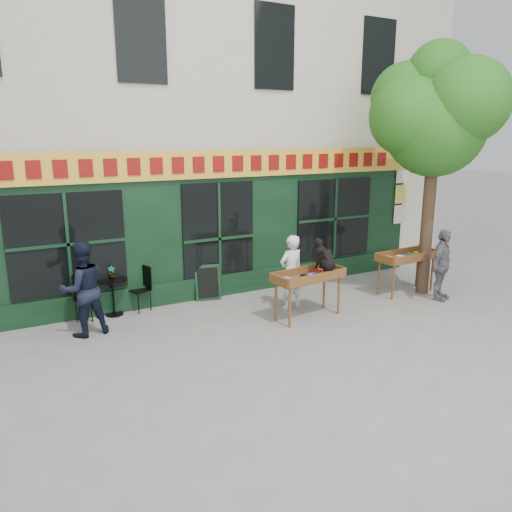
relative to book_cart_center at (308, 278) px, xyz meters
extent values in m
plane|color=slate|center=(-1.00, -0.21, -0.82)|extent=(80.00, 80.00, 0.00)
cube|color=beige|center=(-1.00, 5.79, 4.18)|extent=(14.00, 7.00, 10.00)
cube|color=black|center=(-1.00, 2.21, 0.78)|extent=(11.00, 0.16, 3.20)
cube|color=yellow|center=(-1.00, 2.09, 2.18)|extent=(11.00, 0.06, 0.60)
cube|color=maroon|center=(-1.00, 2.05, 2.18)|extent=(9.60, 0.03, 0.34)
cube|color=black|center=(-1.00, 2.11, -0.57)|extent=(11.00, 0.10, 0.50)
cube|color=black|center=(-1.00, 2.11, 0.53)|extent=(1.70, 0.05, 2.50)
cube|color=black|center=(-4.20, 2.11, 0.73)|extent=(2.20, 0.05, 2.00)
cube|color=black|center=(2.20, 2.11, 0.73)|extent=(2.20, 0.05, 2.00)
cube|color=silver|center=(4.40, 2.09, 0.68)|extent=(0.42, 0.02, 0.50)
cube|color=#E5D14C|center=(4.40, 2.09, 1.23)|extent=(0.42, 0.02, 0.50)
cube|color=silver|center=(4.40, 2.09, 1.78)|extent=(0.42, 0.02, 0.50)
cylinder|color=#382619|center=(3.30, 0.09, 0.98)|extent=(0.28, 0.28, 3.60)
sphere|color=#265513|center=(3.30, 0.09, 2.98)|extent=(2.20, 2.20, 2.20)
sphere|color=#265513|center=(4.00, 0.39, 3.28)|extent=(1.80, 1.80, 1.80)
sphere|color=#265513|center=(2.70, 0.29, 3.18)|extent=(1.70, 1.70, 1.70)
sphere|color=#265513|center=(3.50, -0.51, 3.48)|extent=(1.80, 1.80, 1.80)
sphere|color=#265513|center=(3.00, 0.69, 3.58)|extent=(1.60, 1.60, 1.60)
sphere|color=#265513|center=(3.40, 0.19, 4.08)|extent=(1.40, 1.40, 1.40)
cylinder|color=brown|center=(-0.62, -0.30, -0.42)|extent=(0.05, 0.05, 0.80)
cylinder|color=brown|center=(0.67, -0.13, -0.42)|extent=(0.05, 0.05, 0.80)
cylinder|color=brown|center=(-0.67, 0.13, -0.42)|extent=(0.05, 0.05, 0.80)
cylinder|color=brown|center=(0.62, 0.30, -0.42)|extent=(0.05, 0.05, 0.80)
cube|color=brown|center=(0.00, 0.00, 0.00)|extent=(1.56, 0.77, 0.05)
cube|color=brown|center=(0.04, -0.29, 0.08)|extent=(1.49, 0.23, 0.18)
cube|color=brown|center=(-0.04, 0.29, 0.08)|extent=(1.49, 0.23, 0.18)
cube|color=brown|center=(0.00, 0.00, 0.06)|extent=(1.34, 0.56, 0.06)
imported|color=silver|center=(0.00, 0.65, -0.03)|extent=(0.62, 0.45, 1.59)
cylinder|color=brown|center=(2.31, 0.03, -0.42)|extent=(0.05, 0.05, 0.80)
cylinder|color=brown|center=(3.61, 0.11, -0.42)|extent=(0.05, 0.05, 0.80)
cylinder|color=brown|center=(2.28, 0.47, -0.42)|extent=(0.05, 0.05, 0.80)
cylinder|color=brown|center=(3.58, 0.55, -0.42)|extent=(0.05, 0.05, 0.80)
cube|color=brown|center=(2.95, 0.29, 0.00)|extent=(1.53, 0.68, 0.05)
cube|color=brown|center=(2.96, 0.00, 0.08)|extent=(1.50, 0.14, 0.18)
cube|color=brown|center=(2.93, 0.58, 0.08)|extent=(1.50, 0.14, 0.18)
cube|color=brown|center=(2.95, 0.29, 0.06)|extent=(1.32, 0.48, 0.06)
imported|color=slate|center=(3.25, -0.46, -0.02)|extent=(1.02, 0.74, 1.60)
cylinder|color=black|center=(-3.44, 1.99, -0.80)|extent=(0.36, 0.36, 0.03)
cylinder|color=black|center=(-3.44, 1.99, -0.44)|extent=(0.04, 0.04, 0.72)
cylinder|color=black|center=(-3.44, 1.99, -0.07)|extent=(0.60, 0.60, 0.03)
cube|color=black|center=(-3.99, 1.99, -0.37)|extent=(0.48, 0.48, 0.03)
cube|color=black|center=(-4.14, 2.06, -0.12)|extent=(0.18, 0.34, 0.50)
cylinder|color=black|center=(-3.91, 1.79, -0.60)|extent=(0.02, 0.02, 0.44)
cylinder|color=black|center=(-3.79, 2.06, -0.60)|extent=(0.02, 0.02, 0.44)
cylinder|color=black|center=(-4.19, 1.92, -0.60)|extent=(0.02, 0.02, 0.44)
cylinder|color=black|center=(-4.06, 2.19, -0.60)|extent=(0.02, 0.02, 0.44)
cube|color=black|center=(-2.89, 1.99, -0.37)|extent=(0.46, 0.46, 0.03)
cube|color=black|center=(-2.73, 2.05, -0.12)|extent=(0.15, 0.35, 0.50)
cylinder|color=black|center=(-3.08, 2.08, -0.60)|extent=(0.02, 0.02, 0.44)
cylinder|color=black|center=(-2.98, 1.80, -0.60)|extent=(0.02, 0.02, 0.44)
cylinder|color=black|center=(-2.80, 2.18, -0.60)|extent=(0.02, 0.02, 0.44)
cylinder|color=black|center=(-2.69, 1.90, -0.60)|extent=(0.02, 0.02, 0.44)
imported|color=gray|center=(-3.44, 1.99, 0.08)|extent=(0.16, 0.12, 0.28)
imported|color=black|center=(-4.14, 1.19, 0.06)|extent=(0.96, 0.81, 1.77)
cube|color=black|center=(-1.35, 1.99, -0.42)|extent=(0.59, 0.30, 0.79)
cube|color=black|center=(-1.35, 1.97, -0.42)|extent=(0.48, 0.26, 0.65)
camera|label=1|loc=(-5.45, -7.94, 2.81)|focal=35.00mm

